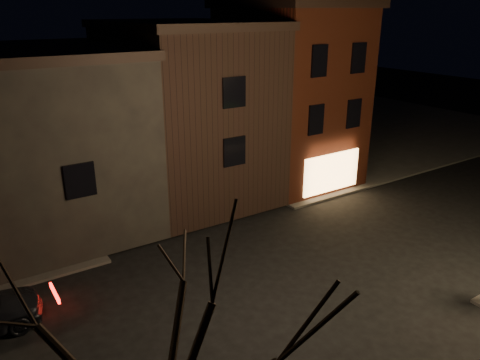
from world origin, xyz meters
The scene contains 6 objects.
ground centered at (0.00, 0.00, 0.00)m, with size 120.00×120.00×0.00m, color black.
sidewalk_far_right centered at (20.00, 20.00, 0.06)m, with size 30.00×30.00×0.12m, color #2D2B28.
corner_building centered at (8.00, 9.47, 5.40)m, with size 6.50×8.50×10.50m.
row_building_a centered at (1.50, 10.50, 4.83)m, with size 7.30×10.30×9.40m.
row_building_b centered at (-5.75, 10.50, 4.33)m, with size 7.80×10.30×8.40m.
bare_tree_left centered at (-8.00, -7.00, 5.43)m, with size 5.60×5.60×7.50m.
Camera 1 is at (-10.01, -12.46, 10.09)m, focal length 35.00 mm.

